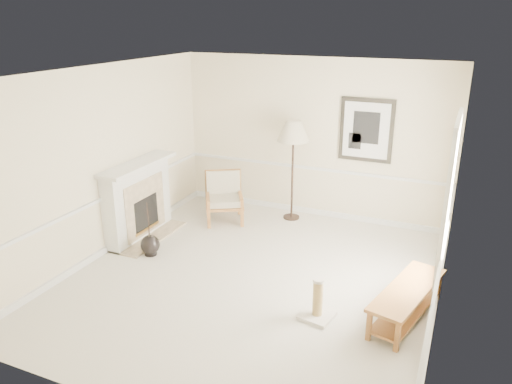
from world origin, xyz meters
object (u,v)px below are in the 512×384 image
at_px(floor_vase, 150,245).
at_px(floor_lamp, 293,134).
at_px(bench, 407,298).
at_px(armchair, 224,195).
at_px(scratching_post, 317,305).

relative_size(floor_vase, floor_lamp, 0.49).
bearing_deg(bench, armchair, 150.87).
height_order(armchair, floor_lamp, floor_lamp).
distance_m(bench, scratching_post, 1.10).
xyz_separation_m(floor_lamp, scratching_post, (1.39, -2.92, -1.43)).
distance_m(floor_lamp, bench, 3.71).
distance_m(floor_vase, floor_lamp, 3.12).
height_order(bench, scratching_post, scratching_post).
height_order(floor_vase, floor_lamp, floor_lamp).
relative_size(floor_vase, armchair, 0.94).
bearing_deg(armchair, scratching_post, -73.72).
xyz_separation_m(armchair, scratching_post, (2.51, -2.39, -0.31)).
height_order(floor_vase, armchair, floor_vase).
xyz_separation_m(floor_vase, bench, (3.93, -0.19, 0.12)).
bearing_deg(scratching_post, bench, 22.64).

